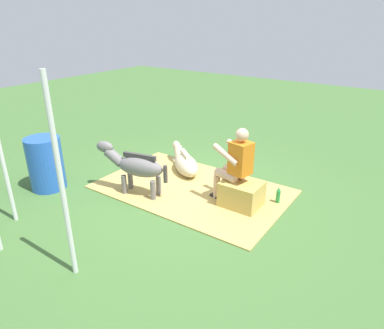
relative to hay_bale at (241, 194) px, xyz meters
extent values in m
plane|color=#426B33|center=(1.12, 0.06, -0.22)|extent=(24.00, 24.00, 0.00)
cube|color=tan|center=(0.99, -0.02, -0.20)|extent=(3.29, 2.07, 0.02)
cube|color=tan|center=(0.00, 0.00, 0.00)|extent=(0.62, 0.52, 0.43)
cylinder|color=#D8AD8C|center=(0.27, 0.05, 0.29)|extent=(0.42, 0.23, 0.14)
cylinder|color=#D8AD8C|center=(0.46, 0.01, 0.00)|extent=(0.11, 0.11, 0.43)
cube|color=black|center=(0.46, 0.01, -0.19)|extent=(0.24, 0.15, 0.06)
cylinder|color=#D8AD8C|center=(0.22, -0.14, 0.29)|extent=(0.42, 0.23, 0.14)
cylinder|color=#D8AD8C|center=(0.42, -0.19, 0.00)|extent=(0.11, 0.11, 0.43)
cube|color=black|center=(0.42, -0.19, -0.19)|extent=(0.24, 0.15, 0.06)
cube|color=orange|center=(0.05, 0.00, 0.62)|extent=(0.36, 0.34, 0.52)
cylinder|color=#D8AD8C|center=(0.26, 0.12, 0.67)|extent=(0.51, 0.20, 0.26)
cylinder|color=#D8AD8C|center=(0.19, -0.20, 0.67)|extent=(0.51, 0.20, 0.26)
sphere|color=#D8AD8C|center=(0.05, 0.00, 1.00)|extent=(0.20, 0.20, 0.20)
ellipsoid|color=slate|center=(1.59, 0.62, 0.31)|extent=(0.89, 0.49, 0.34)
cylinder|color=slate|center=(1.85, 0.78, -0.04)|extent=(0.09, 0.09, 0.35)
cylinder|color=slate|center=(1.89, 0.58, -0.04)|extent=(0.09, 0.09, 0.35)
cylinder|color=slate|center=(1.30, 0.66, -0.04)|extent=(0.09, 0.09, 0.35)
cylinder|color=slate|center=(1.34, 0.47, -0.04)|extent=(0.09, 0.09, 0.35)
cylinder|color=slate|center=(2.08, 0.73, 0.41)|extent=(0.39, 0.25, 0.33)
ellipsoid|color=slate|center=(2.26, 0.77, 0.57)|extent=(0.35, 0.22, 0.20)
cube|color=#3A3838|center=(1.59, 0.62, 0.50)|extent=(0.60, 0.18, 0.08)
cylinder|color=#3A3838|center=(1.13, 0.52, 0.26)|extent=(0.07, 0.07, 0.30)
ellipsoid|color=beige|center=(1.47, -0.53, -0.04)|extent=(0.94, 0.86, 0.36)
cube|color=beige|center=(1.90, -0.86, -0.17)|extent=(0.37, 0.36, 0.10)
cylinder|color=beige|center=(1.91, -0.88, 0.02)|extent=(0.34, 0.32, 0.30)
ellipsoid|color=beige|center=(2.05, -0.99, 0.10)|extent=(0.33, 0.31, 0.20)
cube|color=beige|center=(1.54, -0.58, 0.16)|extent=(0.39, 0.34, 0.08)
cylinder|color=#268C3F|center=(-0.46, -0.41, -0.10)|extent=(0.07, 0.07, 0.24)
cone|color=#268C3F|center=(-0.46, -0.41, 0.05)|extent=(0.06, 0.06, 0.06)
cylinder|color=blue|center=(3.15, 1.37, 0.25)|extent=(0.60, 0.60, 0.94)
cylinder|color=silver|center=(0.91, 2.56, 0.98)|extent=(0.06, 0.06, 2.40)
camera|label=1|loc=(-2.16, 4.52, 2.64)|focal=32.55mm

